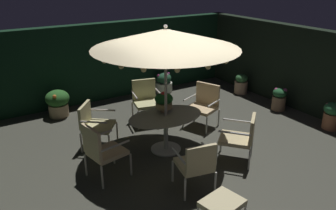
% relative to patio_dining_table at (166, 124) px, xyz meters
% --- Properties ---
extents(ground_plane, '(8.04, 7.78, 0.02)m').
position_rel_patio_dining_table_xyz_m(ground_plane, '(0.28, -0.25, -0.59)').
color(ground_plane, '#3F3F35').
extents(hedge_backdrop_rear, '(8.04, 0.30, 2.09)m').
position_rel_patio_dining_table_xyz_m(hedge_backdrop_rear, '(0.28, 3.49, 0.46)').
color(hedge_backdrop_rear, black).
rests_on(hedge_backdrop_rear, ground_plane).
extents(hedge_backdrop_right, '(0.30, 7.78, 2.09)m').
position_rel_patio_dining_table_xyz_m(hedge_backdrop_right, '(4.14, -0.25, 0.46)').
color(hedge_backdrop_right, black).
rests_on(hedge_backdrop_right, ground_plane).
extents(patio_dining_table, '(1.54, 1.02, 0.76)m').
position_rel_patio_dining_table_xyz_m(patio_dining_table, '(0.00, 0.00, 0.00)').
color(patio_dining_table, silver).
rests_on(patio_dining_table, ground_plane).
extents(patio_umbrella, '(2.72, 2.72, 2.51)m').
position_rel_patio_dining_table_xyz_m(patio_umbrella, '(0.00, -0.00, 1.67)').
color(patio_umbrella, beige).
rests_on(patio_umbrella, ground_plane).
extents(centerpiece_planter, '(0.36, 0.36, 0.42)m').
position_rel_patio_dining_table_xyz_m(centerpiece_planter, '(0.07, 0.19, 0.41)').
color(centerpiece_planter, tan).
rests_on(centerpiece_planter, patio_dining_table).
extents(patio_chair_north, '(0.85, 0.85, 0.93)m').
position_rel_patio_dining_table_xyz_m(patio_chair_north, '(0.96, -1.12, -0.04)').
color(patio_chair_north, silver).
rests_on(patio_chair_north, ground_plane).
extents(patio_chair_northeast, '(0.79, 0.82, 0.98)m').
position_rel_patio_dining_table_xyz_m(patio_chair_northeast, '(1.37, 0.55, -0.03)').
color(patio_chair_northeast, silver).
rests_on(patio_chair_northeast, ground_plane).
extents(patio_chair_east, '(0.73, 0.72, 1.00)m').
position_rel_patio_dining_table_xyz_m(patio_chair_east, '(0.33, 1.44, 0.01)').
color(patio_chair_east, beige).
rests_on(patio_chair_east, ground_plane).
extents(patio_chair_southeast, '(0.86, 0.87, 0.91)m').
position_rel_patio_dining_table_xyz_m(patio_chair_southeast, '(-1.15, 0.91, -0.05)').
color(patio_chair_southeast, beige).
rests_on(patio_chair_southeast, ground_plane).
extents(patio_chair_south, '(0.72, 0.67, 1.02)m').
position_rel_patio_dining_table_xyz_m(patio_chair_south, '(-1.46, -0.28, -0.01)').
color(patio_chair_south, beige).
rests_on(patio_chair_south, ground_plane).
extents(patio_chair_southwest, '(0.67, 0.69, 0.92)m').
position_rel_patio_dining_table_xyz_m(patio_chair_southwest, '(-0.31, -1.44, -0.05)').
color(patio_chair_southwest, beige).
rests_on(patio_chair_southwest, ground_plane).
extents(ottoman_footrest, '(0.63, 0.55, 0.42)m').
position_rel_patio_dining_table_xyz_m(ottoman_footrest, '(-0.48, -2.28, -0.22)').
color(ottoman_footrest, beige).
rests_on(ottoman_footrest, ground_plane).
extents(potted_plant_back_left, '(0.58, 0.58, 0.67)m').
position_rel_patio_dining_table_xyz_m(potted_plant_back_left, '(-1.37, 2.86, -0.22)').
color(potted_plant_back_left, tan).
rests_on(potted_plant_back_left, ground_plane).
extents(potted_plant_right_near, '(0.51, 0.51, 0.58)m').
position_rel_patio_dining_table_xyz_m(potted_plant_right_near, '(1.78, 3.03, -0.30)').
color(potted_plant_right_near, beige).
rests_on(potted_plant_right_near, ground_plane).
extents(potted_plant_left_far, '(0.38, 0.38, 0.58)m').
position_rel_patio_dining_table_xyz_m(potted_plant_left_far, '(3.65, 1.72, -0.30)').
color(potted_plant_left_far, tan).
rests_on(potted_plant_left_far, ground_plane).
extents(potted_plant_back_center, '(0.41, 0.41, 0.63)m').
position_rel_patio_dining_table_xyz_m(potted_plant_back_center, '(3.73, -1.16, -0.25)').
color(potted_plant_back_center, '#AA6846').
rests_on(potted_plant_back_center, ground_plane).
extents(potted_plant_right_far, '(0.35, 0.35, 0.60)m').
position_rel_patio_dining_table_xyz_m(potted_plant_right_far, '(3.58, 0.25, -0.27)').
color(potted_plant_right_far, '#84664C').
rests_on(potted_plant_right_far, ground_plane).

